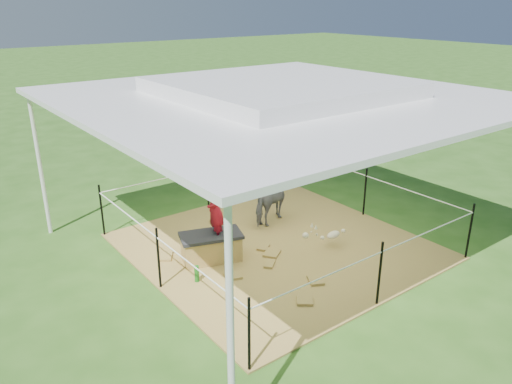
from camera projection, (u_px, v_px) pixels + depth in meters
ground at (277, 247)px, 8.77m from camera, size 90.00×90.00×0.00m
hay_patch at (277, 246)px, 8.77m from camera, size 4.60×4.60×0.03m
canopy_tent at (279, 93)px, 7.81m from camera, size 6.30×6.30×2.90m
rope_fence at (277, 213)px, 8.54m from camera, size 4.54×4.54×1.00m
straw_bale at (211, 248)px, 8.21m from camera, size 1.04×0.74×0.42m
dark_cloth at (211, 235)px, 8.12m from camera, size 1.11×0.81×0.05m
woman at (215, 204)px, 7.99m from camera, size 0.38×0.47×1.12m
green_bottle at (197, 274)px, 7.59m from camera, size 0.09×0.09×0.26m
pony at (276, 201)px, 9.54m from camera, size 1.14×0.82×0.88m
pink_hat at (276, 176)px, 9.36m from camera, size 0.27×0.27×0.13m
foal at (333, 233)px, 8.66m from camera, size 0.91×0.58×0.48m
trash_barrel at (237, 127)px, 15.04m from camera, size 0.65×0.65×0.96m
picnic_table_near at (171, 122)px, 15.95m from camera, size 2.50×2.26×0.86m
picnic_table_far at (218, 105)px, 18.63m from camera, size 2.33×2.04×0.81m
distant_person at (172, 121)px, 15.49m from camera, size 0.64×0.56×1.12m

